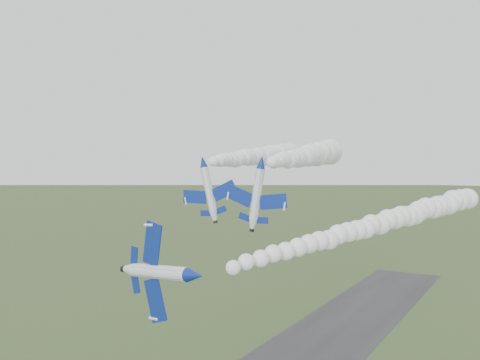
% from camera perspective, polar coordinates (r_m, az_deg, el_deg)
% --- Properties ---
extents(jet_lead, '(5.88, 14.20, 11.74)m').
position_cam_1_polar(jet_lead, '(59.63, -4.87, -10.14)').
color(jet_lead, silver).
extents(smoke_trail_jet_lead, '(19.23, 76.03, 4.48)m').
position_cam_1_polar(smoke_trail_jet_lead, '(92.78, 15.06, -4.35)').
color(smoke_trail_jet_lead, white).
extents(jet_pair_left, '(9.55, 11.48, 3.33)m').
position_cam_1_polar(jet_pair_left, '(89.38, -4.00, 1.99)').
color(jet_pair_left, silver).
extents(smoke_trail_jet_pair_left, '(20.88, 72.28, 5.85)m').
position_cam_1_polar(smoke_trail_jet_pair_left, '(126.02, 2.44, 2.57)').
color(smoke_trail_jet_pair_left, white).
extents(jet_pair_right, '(10.24, 12.22, 3.21)m').
position_cam_1_polar(jet_pair_right, '(83.73, 2.28, 1.95)').
color(jet_pair_right, silver).
extents(smoke_trail_jet_pair_right, '(15.41, 58.87, 5.93)m').
position_cam_1_polar(smoke_trail_jet_pair_right, '(114.41, 7.23, 2.57)').
color(smoke_trail_jet_pair_right, white).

